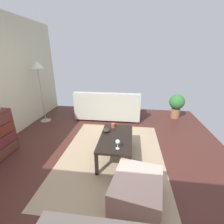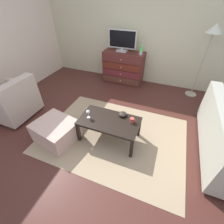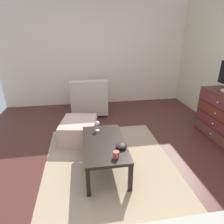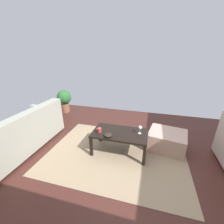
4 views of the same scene
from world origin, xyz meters
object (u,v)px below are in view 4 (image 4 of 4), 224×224
object	(u,v)px
coffee_table	(120,135)
couch_large	(20,135)
potted_plant	(64,99)
mug	(99,130)
wine_glass	(140,128)
bowl_decorative	(108,135)
ottoman	(167,140)

from	to	relation	value
coffee_table	couch_large	world-z (taller)	couch_large
potted_plant	mug	bearing A→B (deg)	136.91
mug	wine_glass	bearing A→B (deg)	-167.90
bowl_decorative	ottoman	world-z (taller)	bowl_decorative
mug	ottoman	xyz separation A→B (m)	(-1.27, -0.46, -0.29)
wine_glass	potted_plant	world-z (taller)	potted_plant
coffee_table	wine_glass	distance (m)	0.40
bowl_decorative	ottoman	xyz separation A→B (m)	(-1.07, -0.56, -0.28)
bowl_decorative	couch_large	distance (m)	1.76
bowl_decorative	potted_plant	world-z (taller)	potted_plant
wine_glass	mug	xyz separation A→B (m)	(0.74, 0.16, -0.07)
coffee_table	wine_glass	bearing A→B (deg)	-170.47
wine_glass	ottoman	bearing A→B (deg)	-150.59
ottoman	bowl_decorative	bearing A→B (deg)	27.72
bowl_decorative	couch_large	xyz separation A→B (m)	(1.74, 0.23, -0.14)
mug	couch_large	bearing A→B (deg)	12.13
mug	potted_plant	distance (m)	2.46
mug	bowl_decorative	distance (m)	0.23
mug	ottoman	bearing A→B (deg)	-160.19
couch_large	potted_plant	size ratio (longest dim) A/B	2.57
mug	bowl_decorative	bearing A→B (deg)	152.34
ottoman	wine_glass	bearing A→B (deg)	29.41
ottoman	potted_plant	size ratio (longest dim) A/B	0.97
coffee_table	potted_plant	size ratio (longest dim) A/B	1.43
bowl_decorative	ottoman	size ratio (longest dim) A/B	0.21
couch_large	wine_glass	bearing A→B (deg)	-167.88
coffee_table	potted_plant	world-z (taller)	potted_plant
wine_glass	ottoman	size ratio (longest dim) A/B	0.22
couch_large	potted_plant	xyz separation A→B (m)	(0.26, -2.01, 0.11)
coffee_table	mug	xyz separation A→B (m)	(0.37, 0.10, 0.09)
mug	potted_plant	xyz separation A→B (m)	(1.80, -1.68, -0.04)
bowl_decorative	potted_plant	distance (m)	2.68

